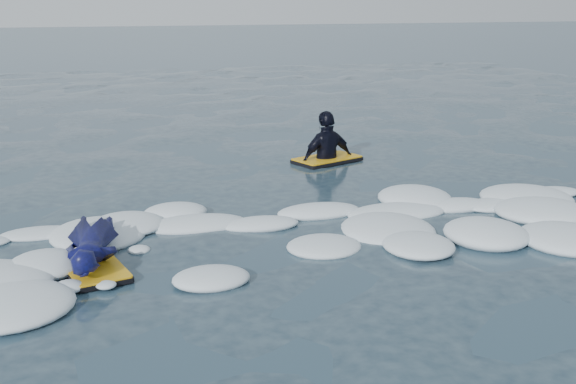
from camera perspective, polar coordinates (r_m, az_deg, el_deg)
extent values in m
plane|color=#1C3243|center=(7.49, -6.24, -6.54)|extent=(120.00, 120.00, 0.00)
cube|color=black|center=(7.77, -15.14, -5.90)|extent=(0.81, 1.14, 0.05)
cube|color=gold|center=(7.76, -15.16, -5.66)|extent=(0.78, 1.12, 0.02)
imported|color=#0C0E5A|center=(7.94, -15.24, -3.99)|extent=(0.71, 1.59, 0.37)
cube|color=black|center=(12.37, 3.10, 2.54)|extent=(1.31, 1.04, 0.06)
cube|color=gold|center=(12.36, 3.10, 2.71)|extent=(1.28, 1.01, 0.02)
imported|color=black|center=(12.37, 3.10, 2.44)|extent=(1.09, 0.68, 1.74)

